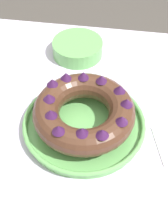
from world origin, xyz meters
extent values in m
cube|color=silver|center=(0.00, 0.00, 0.76)|extent=(1.37, 0.97, 0.03)
cylinder|color=#6BB760|center=(0.02, 0.01, 0.78)|extent=(0.31, 0.31, 0.01)
torus|color=#6BB760|center=(0.02, 0.01, 0.79)|extent=(0.33, 0.33, 0.01)
torus|color=#4C2D1E|center=(0.02, 0.01, 0.83)|extent=(0.26, 0.26, 0.07)
cone|color=#3D1947|center=(-0.05, -0.04, 0.88)|extent=(0.04, 0.04, 0.02)
cone|color=#3D1947|center=(-0.02, -0.09, 0.88)|extent=(0.04, 0.04, 0.02)
cone|color=#3D1947|center=(0.03, -0.08, 0.88)|extent=(0.04, 0.04, 0.02)
cone|color=#3D1947|center=(0.08, -0.08, 0.88)|extent=(0.04, 0.04, 0.02)
cone|color=#3D1947|center=(0.12, -0.04, 0.88)|extent=(0.04, 0.04, 0.02)
cone|color=#3D1947|center=(0.13, 0.02, 0.88)|extent=(0.04, 0.04, 0.02)
cone|color=#3D1947|center=(0.11, 0.06, 0.88)|extent=(0.04, 0.04, 0.02)
cone|color=#3D1947|center=(0.06, 0.10, 0.88)|extent=(0.03, 0.03, 0.02)
cone|color=#3D1947|center=(0.01, 0.10, 0.88)|extent=(0.04, 0.04, 0.02)
cone|color=#3D1947|center=(-0.04, 0.09, 0.88)|extent=(0.04, 0.04, 0.02)
cone|color=#3D1947|center=(-0.07, 0.06, 0.88)|extent=(0.04, 0.04, 0.02)
cone|color=#3D1947|center=(-0.07, 0.01, 0.88)|extent=(0.04, 0.04, 0.02)
cylinder|color=#6BB760|center=(-0.05, 0.32, 0.79)|extent=(0.17, 0.17, 0.05)
camera|label=1|loc=(0.10, -0.51, 1.43)|focal=50.00mm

